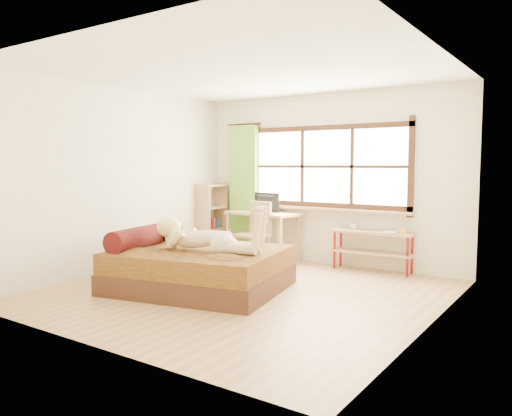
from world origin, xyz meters
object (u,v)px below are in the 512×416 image
Objects in this scene: kitten at (164,234)px; chair at (256,229)px; pipe_shelf at (373,242)px; bookshelf at (212,218)px; desk at (262,218)px; woman at (206,226)px; bed at (196,267)px.

chair is at bearing 65.62° from kitten.
chair is at bearing -166.76° from pipe_shelf.
chair is at bearing -15.61° from bookshelf.
desk reaches higher than kitten.
woman is at bearing -120.83° from pipe_shelf.
bed is 1.75× the size of desk.
bed is 2.72m from pipe_shelf.
pipe_shelf is (1.48, 2.27, 0.16)m from bed.
woman is at bearing -23.15° from bed.
desk is at bearing 116.10° from chair.
desk is (-0.61, 2.19, -0.13)m from woman.
bed is at bearing -70.49° from desk.
kitten is at bearing -68.61° from bookshelf.
woman is at bearing -66.10° from chair.
desk is at bearing 2.06° from bookshelf.
bed is 2.23m from desk.
woman reaches higher than desk.
kitten reaches higher than pipe_shelf.
kitten is 1.72m from chair.
desk is at bearing -178.23° from pipe_shelf.
pipe_shelf is (1.78, 0.48, -0.11)m from chair.
bookshelf is (-1.46, 2.11, 0.35)m from bed.
woman is 2.28m from desk.
pipe_shelf is at bearing 12.24° from desk.
chair is 0.80× the size of bookshelf.
bed is 1.93× the size of pipe_shelf.
woman reaches higher than chair.
bookshelf is at bearing 112.58° from bed.
bed is at bearing 156.85° from woman.
bed is 0.77m from kitten.
desk is at bearing 88.91° from bed.
desk reaches higher than pipe_shelf.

